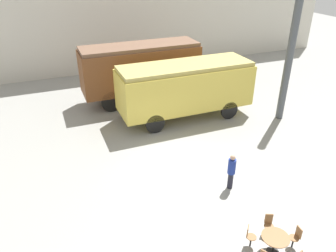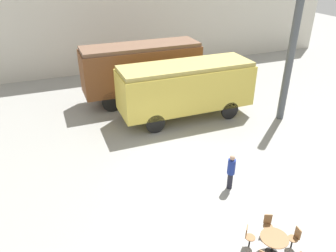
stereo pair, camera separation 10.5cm
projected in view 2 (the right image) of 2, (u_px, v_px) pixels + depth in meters
The scene contains 10 objects.
ground_plane at pixel (177, 163), 16.29m from camera, with size 80.00×80.00×0.00m, color gray.
backdrop_wall at pixel (105, 18), 26.73m from camera, with size 44.00×0.15×9.00m.
passenger_coach_wooden at pixel (141, 67), 22.17m from camera, with size 7.97×2.49×3.92m.
passenger_coach_vintage at pixel (186, 86), 19.91m from camera, with size 8.15×2.77×3.45m.
cafe_table_mid at pixel (274, 240), 11.17m from camera, with size 0.96×0.96×0.72m.
cafe_chair_3 at pixel (268, 224), 11.96m from camera, with size 0.38×0.40×0.87m.
cafe_chair_4 at pixel (248, 235), 11.47m from camera, with size 0.40×0.40×0.87m.
cafe_chair_7 at pixel (295, 237), 11.41m from camera, with size 0.37×0.36×0.87m.
visitor_person at pixel (231, 171), 14.14m from camera, with size 0.34×0.34×1.71m.
support_pillar at pixel (291, 56), 18.83m from camera, with size 0.44×0.44×8.00m.
Camera 2 is at (-5.32, -12.43, 9.29)m, focal length 35.00 mm.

